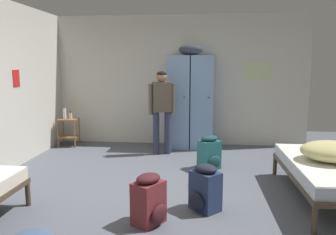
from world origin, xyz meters
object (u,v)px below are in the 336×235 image
Objects in this scene: locker_bank at (190,100)px; backpack_teal at (210,153)px; person_traveler at (162,105)px; lotion_bottle at (71,116)px; shelf_unit at (69,129)px; bed_right at (327,170)px; bedding_heap at (332,151)px; water_bottle at (65,113)px; clothes_pile_pink at (205,182)px; backpack_navy at (205,189)px; backpack_maroon at (149,200)px.

backpack_teal is at bearing -75.52° from locker_bank.
person_traveler is 9.51× the size of lotion_bottle.
person_traveler is at bearing -11.94° from lotion_bottle.
locker_bank is 3.63× the size of shelf_unit.
lotion_bottle is (-4.21, 2.36, 0.26)m from bed_right.
water_bottle reaches higher than bedding_heap.
bed_right is 3.99× the size of clothes_pile_pink.
water_bottle reaches higher than backpack_navy.
locker_bank is 2.40m from clothes_pile_pink.
backpack_navy is (0.78, -2.42, -0.68)m from person_traveler.
person_traveler reaches higher than shelf_unit.
backpack_maroon is 1.16× the size of clothes_pile_pink.
lotion_bottle is 0.30× the size of backpack_teal.
water_bottle is 1.49× the size of lotion_bottle.
person_traveler reaches higher than bed_right.
lotion_bottle reaches higher than backpack_maroon.
person_traveler reaches higher than water_bottle.
bedding_heap reaches higher than backpack_teal.
bed_right is at bearing -28.99° from water_bottle.
person_traveler is 2.82× the size of backpack_teal.
locker_bank is 2.46m from lotion_bottle.
locker_bank is 1.62m from backpack_teal.
person_traveler reaches higher than lotion_bottle.
backpack_maroon is at bearing -157.40° from bedding_heap.
lotion_bottle is 3.44m from clothes_pile_pink.
backpack_teal is (2.87, -1.27, -0.09)m from shelf_unit.
person_traveler reaches higher than clothes_pile_pink.
bed_right is at bearing -40.45° from person_traveler.
water_bottle is 0.51× the size of clothes_pile_pink.
backpack_maroon and backpack_teal have the same top height.
bedding_heap is at bearing 22.60° from backpack_maroon.
person_traveler is at bearing 93.97° from backpack_maroon.
water_bottle is at bearing -177.27° from locker_bank.
person_traveler is 2.14m from water_bottle.
clothes_pile_pink is (0.02, 0.81, -0.21)m from backpack_navy.
shelf_unit is at bearing -14.04° from water_bottle.
water_bottle reaches higher than lotion_bottle.
lotion_bottle is at bearing 123.34° from backpack_maroon.
backpack_teal reaches higher than bed_right.
locker_bank is 3.76× the size of backpack_navy.
person_traveler is 2.82× the size of backpack_maroon.
locker_bank reaches higher than backpack_teal.
clothes_pile_pink is (0.80, -1.61, -0.88)m from person_traveler.
shelf_unit is 1.04× the size of backpack_navy.
bedding_heap is 1.37× the size of backpack_teal.
shelf_unit is 0.37× the size of person_traveler.
backpack_navy is (-1.57, -0.50, -0.35)m from bedding_heap.
lotion_bottle is at bearing 168.06° from person_traveler.
lotion_bottle reaches higher than backpack_teal.
backpack_maroon is 2.10m from backpack_teal.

